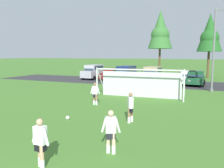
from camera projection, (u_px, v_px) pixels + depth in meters
name	position (u px, v px, depth m)	size (l,w,h in m)	color
ground_plane	(151.00, 100.00, 18.42)	(400.00, 400.00, 0.00)	#477A2D
parking_lot_strip	(173.00, 84.00, 29.11)	(52.00, 8.40, 0.01)	#333335
soccer_ball	(68.00, 118.00, 12.93)	(0.22, 0.22, 0.22)	white
soccer_goal	(140.00, 83.00, 19.59)	(7.53, 2.44, 2.57)	white
player_striker_near	(95.00, 94.00, 16.74)	(0.74, 0.36, 1.64)	#936B4C
player_midfield_center	(130.00, 107.00, 12.34)	(0.40, 0.71, 1.64)	#936B4C
player_defender_far	(111.00, 132.00, 8.42)	(0.73, 0.38, 1.64)	beige
player_winger_left	(40.00, 143.00, 7.33)	(0.74, 0.30, 1.64)	tan
parked_car_slot_far_left	(94.00, 72.00, 34.91)	(2.29, 4.68, 2.16)	#B2B2BC
parked_car_slot_left	(111.00, 74.00, 33.35)	(2.05, 4.21, 1.72)	maroon
parked_car_slot_center_left	(126.00, 74.00, 31.22)	(2.36, 4.71, 2.16)	navy
parked_car_slot_center	(153.00, 75.00, 29.51)	(2.15, 4.61, 2.16)	tan
parked_car_slot_center_right	(188.00, 78.00, 28.06)	(2.11, 4.24, 1.72)	silver
parked_car_slot_right	(196.00, 78.00, 27.48)	(2.10, 4.23, 1.72)	#194C2D
tree_left_edge	(160.00, 31.00, 40.46)	(4.31, 4.31, 11.49)	brown
tree_mid_left	(210.00, 34.00, 35.55)	(3.77, 3.77, 10.06)	brown
street_lamp	(216.00, 50.00, 22.31)	(2.00, 0.32, 8.03)	slate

